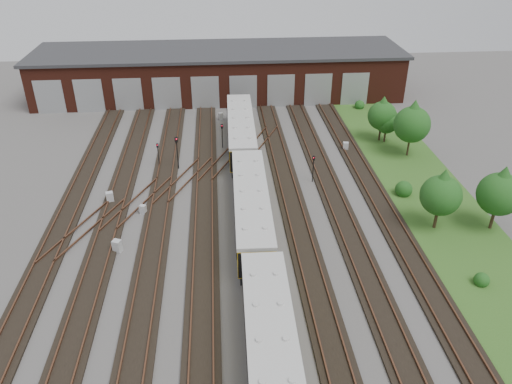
{
  "coord_description": "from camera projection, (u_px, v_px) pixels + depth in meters",
  "views": [
    {
      "loc": [
        -0.4,
        -29.63,
        23.73
      ],
      "look_at": [
        2.59,
        7.82,
        2.0
      ],
      "focal_mm": 35.0,
      "sensor_mm": 36.0,
      "label": 1
    }
  ],
  "objects": [
    {
      "name": "relay_cabinet_2",
      "position": [
        117.0,
        246.0,
        39.01
      ],
      "size": [
        0.78,
        0.73,
        1.05
      ],
      "primitive_type": "cube",
      "rotation": [
        0.0,
        0.0,
        -0.39
      ],
      "color": "#B3B5B8",
      "rests_on": "ground"
    },
    {
      "name": "relay_cabinet_1",
      "position": [
        143.0,
        210.0,
        43.87
      ],
      "size": [
        0.64,
        0.6,
        0.85
      ],
      "primitive_type": "cube",
      "rotation": [
        0.0,
        0.0,
        -0.44
      ],
      "color": "#B3B5B8",
      "rests_on": "ground"
    },
    {
      "name": "grass_verge",
      "position": [
        426.0,
        192.0,
        47.4
      ],
      "size": [
        8.0,
        55.0,
        0.05
      ],
      "primitive_type": "cube",
      "color": "#2C511B",
      "rests_on": "ground"
    },
    {
      "name": "metro_train",
      "position": [
        251.0,
        208.0,
        41.22
      ],
      "size": [
        3.09,
        47.58,
        3.21
      ],
      "rotation": [
        0.0,
        0.0,
        -0.02
      ],
      "color": "black",
      "rests_on": "ground"
    },
    {
      "name": "signal_mast_3",
      "position": [
        313.0,
        165.0,
        48.24
      ],
      "size": [
        0.26,
        0.25,
        2.81
      ],
      "rotation": [
        0.0,
        0.0,
        -0.42
      ],
      "color": "black",
      "rests_on": "ground"
    },
    {
      "name": "tree_3",
      "position": [
        442.0,
        191.0,
        40.38
      ],
      "size": [
        3.36,
        3.36,
        5.57
      ],
      "color": "#332517",
      "rests_on": "ground"
    },
    {
      "name": "tree_4",
      "position": [
        501.0,
        190.0,
        40.17
      ],
      "size": [
        3.56,
        3.56,
        5.9
      ],
      "color": "#332517",
      "rests_on": "ground"
    },
    {
      "name": "track_network",
      "position": [
        227.0,
        262.0,
        37.91
      ],
      "size": [
        30.4,
        70.0,
        0.33
      ],
      "color": "black",
      "rests_on": "ground"
    },
    {
      "name": "relay_cabinet_0",
      "position": [
        110.0,
        197.0,
        45.48
      ],
      "size": [
        0.75,
        0.68,
        1.06
      ],
      "primitive_type": "cube",
      "rotation": [
        0.0,
        0.0,
        0.27
      ],
      "color": "#B3B5B8",
      "rests_on": "ground"
    },
    {
      "name": "tree_1",
      "position": [
        387.0,
        119.0,
        56.0
      ],
      "size": [
        2.6,
        2.6,
        4.31
      ],
      "color": "#332517",
      "rests_on": "ground"
    },
    {
      "name": "ground",
      "position": [
        230.0,
        268.0,
        37.47
      ],
      "size": [
        120.0,
        120.0,
        0.0
      ],
      "primitive_type": "plane",
      "color": "#4C4947",
      "rests_on": "ground"
    },
    {
      "name": "tree_2",
      "position": [
        413.0,
        120.0,
        52.23
      ],
      "size": [
        3.83,
        3.83,
        6.35
      ],
      "color": "#332517",
      "rests_on": "ground"
    },
    {
      "name": "signal_mast_2",
      "position": [
        222.0,
        133.0,
        55.14
      ],
      "size": [
        0.25,
        0.23,
        2.81
      ],
      "rotation": [
        0.0,
        0.0,
        0.05
      ],
      "color": "black",
      "rests_on": "ground"
    },
    {
      "name": "bush_0",
      "position": [
        482.0,
        278.0,
        35.63
      ],
      "size": [
        1.1,
        1.1,
        1.1
      ],
      "primitive_type": "sphere",
      "color": "#184814",
      "rests_on": "ground"
    },
    {
      "name": "bush_1",
      "position": [
        404.0,
        187.0,
        46.58
      ],
      "size": [
        1.61,
        1.61,
        1.61
      ],
      "primitive_type": "sphere",
      "color": "#184814",
      "rests_on": "ground"
    },
    {
      "name": "relay_cabinet_3",
      "position": [
        221.0,
        116.0,
        63.1
      ],
      "size": [
        0.61,
        0.54,
        0.9
      ],
      "primitive_type": "cube",
      "rotation": [
        0.0,
        0.0,
        0.17
      ],
      "color": "#B3B5B8",
      "rests_on": "ground"
    },
    {
      "name": "bush_2",
      "position": [
        360.0,
        104.0,
        66.48
      ],
      "size": [
        1.3,
        1.3,
        1.3
      ],
      "primitive_type": "sphere",
      "color": "#184814",
      "rests_on": "ground"
    },
    {
      "name": "relay_cabinet_4",
      "position": [
        346.0,
        146.0,
        55.19
      ],
      "size": [
        0.64,
        0.56,
        0.95
      ],
      "primitive_type": "cube",
      "rotation": [
        0.0,
        0.0,
        -0.16
      ],
      "color": "#B3B5B8",
      "rests_on": "ground"
    },
    {
      "name": "signal_mast_1",
      "position": [
        177.0,
        149.0,
        50.5
      ],
      "size": [
        0.31,
        0.29,
        3.52
      ],
      "rotation": [
        0.0,
        0.0,
        0.31
      ],
      "color": "black",
      "rests_on": "ground"
    },
    {
      "name": "signal_mast_0",
      "position": [
        158.0,
        152.0,
        51.18
      ],
      "size": [
        0.22,
        0.21,
        2.6
      ],
      "rotation": [
        0.0,
        0.0,
        0.05
      ],
      "color": "black",
      "rests_on": "ground"
    },
    {
      "name": "tree_0",
      "position": [
        383.0,
        112.0,
        56.02
      ],
      "size": [
        3.23,
        3.23,
        5.35
      ],
      "color": "#332517",
      "rests_on": "ground"
    },
    {
      "name": "maintenance_shed",
      "position": [
        220.0,
        72.0,
        70.36
      ],
      "size": [
        51.0,
        12.5,
        6.35
      ],
      "color": "#4B1C12",
      "rests_on": "ground"
    }
  ]
}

